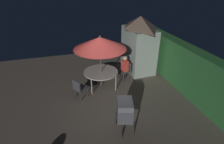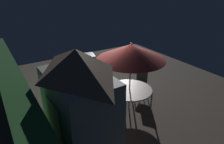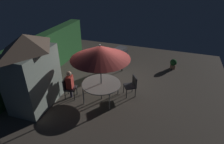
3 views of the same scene
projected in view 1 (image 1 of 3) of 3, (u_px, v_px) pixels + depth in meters
ground_plane at (109, 97)px, 7.89m from camera, size 11.00×11.00×0.00m
hedge_backdrop at (182, 66)px, 8.28m from camera, size 7.30×0.60×2.04m
garden_shed at (139, 44)px, 9.58m from camera, size 2.14×1.40×2.95m
patio_table at (101, 72)px, 8.39m from camera, size 1.59×1.59×0.77m
patio_umbrella at (100, 43)px, 7.72m from camera, size 2.31×2.31×2.47m
bbq_grill at (125, 110)px, 5.81m from camera, size 0.81×0.67×1.20m
chair_near_shed at (126, 69)px, 9.10m from camera, size 0.55×0.56×0.90m
chair_far_side at (79, 88)px, 7.60m from camera, size 0.64×0.64×0.90m
person_in_red at (125, 65)px, 8.94m from camera, size 0.39×0.31×1.26m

